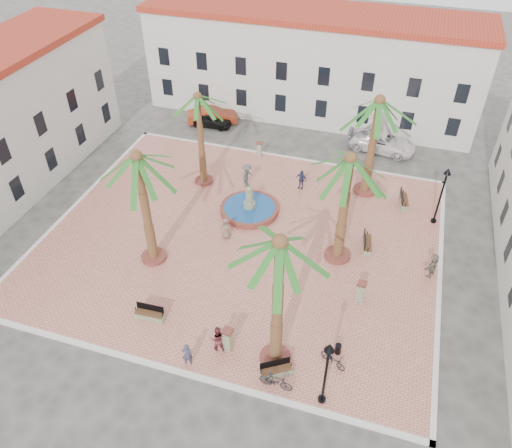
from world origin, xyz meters
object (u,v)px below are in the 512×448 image
Objects in this scene: palm_ne at (378,112)px; bicycle_b at (276,381)px; palm_e at (349,172)px; car_silver at (377,142)px; pedestrian_east at (433,265)px; bicycle_a at (333,359)px; bollard_e at (361,291)px; bollard_se at (228,339)px; bench_se at (276,371)px; pedestrian_fountain_b at (301,179)px; bollard_n at (259,149)px; pedestrian_north at (247,175)px; car_red at (212,116)px; car_white at (383,142)px; car_black at (210,119)px; bench_s at (150,315)px; pedestrian_fountain_a at (226,228)px; palm_s at (279,258)px; lamppost_e at (443,186)px; cyclist_b at (217,338)px; bench_e at (367,244)px; palm_nw at (198,106)px; bench_ne at (404,201)px; cyclist_a at (187,354)px; fountain at (249,208)px; litter_bin at (338,349)px.

palm_ne reaches higher than bicycle_b.
palm_e is 1.58× the size of car_silver.
palm_e is 8.23m from pedestrian_east.
bollard_e is at bearing 18.58° from bicycle_a.
bollard_se reaches higher than bollard_e.
pedestrian_fountain_b is (-2.67, 16.55, 0.54)m from bench_se.
bollard_n is 4.50m from pedestrian_north.
car_red is 15.75m from car_white.
bench_se is 0.43× the size of car_black.
bench_s is 1.12× the size of pedestrian_fountain_a.
palm_s reaches higher than bicycle_a.
cyclist_b is at bearing -125.94° from lamppost_e.
pedestrian_fountain_b is at bearing -100.83° from pedestrian_east.
bench_e is 1.11× the size of pedestrian_east.
lamppost_e is 2.92× the size of bicycle_a.
pedestrian_east is 0.34× the size of car_silver.
bench_se is 1.14× the size of bollard_se.
lamppost_e reaches higher than bench_s.
bench_s is at bearing -80.69° from palm_nw.
bench_se is at bearing -13.06° from bench_s.
palm_nw is 4.01× the size of bench_ne.
palm_nw is at bearing 154.98° from palm_e.
lamppost_e is at bearing 6.65° from pedestrian_fountain_b.
palm_nw reaches higher than bicycle_a.
pedestrian_fountain_b reaches higher than bench_se.
pedestrian_fountain_b is at bearing 89.25° from bollard_se.
palm_nw is 1.63× the size of car_red.
bench_se is 17.23m from lamppost_e.
palm_s reaches higher than pedestrian_east.
palm_e reaches higher than cyclist_a.
bench_se is 27.31m from car_black.
bicycle_a is 0.28× the size of car_white.
car_silver is (8.27, 15.03, -0.22)m from pedestrian_fountain_a.
fountain is at bearing -112.10° from pedestrian_fountain_b.
bench_s is 4.58m from cyclist_b.
bollard_se is at bearing 144.02° from bench_ne.
bench_e is 2.87× the size of litter_bin.
car_silver is at bearing -36.07° from pedestrian_north.
car_black reaches higher than bench_ne.
cyclist_b is at bearing 124.73° from bicycle_a.
palm_ne reaches higher than palm_e.
car_red is at bearing 30.43° from bicycle_b.
palm_nw is 17.04m from bollard_se.
bench_se is at bearing -152.91° from car_black.
pedestrian_fountain_b is at bearing -38.31° from bollard_n.
bench_ne is 1.11× the size of pedestrian_east.
bench_se is at bearing -15.00° from bollard_se.
bench_se is 0.92× the size of bench_e.
pedestrian_north is at bearing -89.15° from pedestrian_east.
pedestrian_fountain_a is (-5.87, 8.48, -6.59)m from palm_s.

